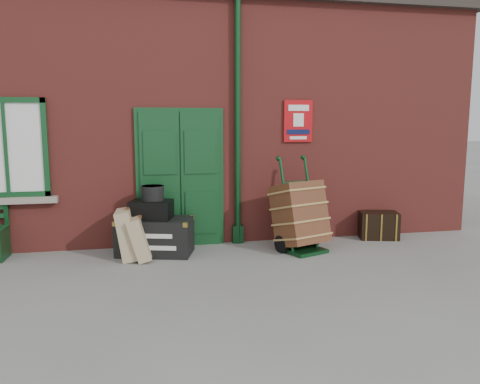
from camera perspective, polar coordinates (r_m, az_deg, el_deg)
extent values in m
plane|color=gray|center=(6.53, -3.44, -9.61)|extent=(80.00, 80.00, 0.00)
cube|color=brown|center=(9.69, -6.54, 8.25)|extent=(10.00, 4.00, 4.00)
cube|color=#38302B|center=(9.92, -6.76, 20.77)|extent=(10.30, 4.30, 0.30)
cube|color=#113E1C|center=(7.69, -7.28, 1.48)|extent=(1.42, 0.12, 2.32)
cube|color=white|center=(7.88, -26.64, 4.84)|extent=(1.20, 0.08, 1.50)
cylinder|color=#0D3517|center=(7.72, -0.27, 8.27)|extent=(0.10, 0.10, 4.00)
cube|color=red|center=(8.04, 7.10, 8.57)|extent=(0.50, 0.03, 0.70)
cube|color=#0D3517|center=(7.85, -26.85, -5.66)|extent=(0.08, 0.47, 0.47)
cube|color=black|center=(7.39, -10.30, -5.33)|extent=(1.25, 0.90, 0.56)
cube|color=black|center=(7.30, -10.78, -2.12)|extent=(0.72, 0.60, 0.28)
cylinder|color=black|center=(7.29, -10.60, -0.12)|extent=(0.42, 0.42, 0.22)
cube|color=tan|center=(7.18, -13.61, -5.03)|extent=(0.34, 0.54, 0.76)
cube|color=tan|center=(7.09, -12.16, -5.57)|extent=(0.38, 0.49, 0.66)
cube|color=#0D3517|center=(7.47, 8.11, -7.13)|extent=(0.68, 0.59, 0.06)
cylinder|color=#0D3517|center=(7.30, 5.68, -1.68)|extent=(0.19, 0.39, 1.45)
cylinder|color=#0D3517|center=(7.63, 8.63, -1.31)|extent=(0.19, 0.39, 1.45)
cylinder|color=black|center=(7.40, 5.01, -6.35)|extent=(0.15, 0.28, 0.27)
cylinder|color=black|center=(7.82, 8.87, -5.62)|extent=(0.15, 0.28, 0.27)
cube|color=brown|center=(7.47, 7.28, -2.64)|extent=(0.94, 0.97, 1.08)
cube|color=black|center=(8.61, 16.52, -3.89)|extent=(0.74, 0.58, 0.47)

